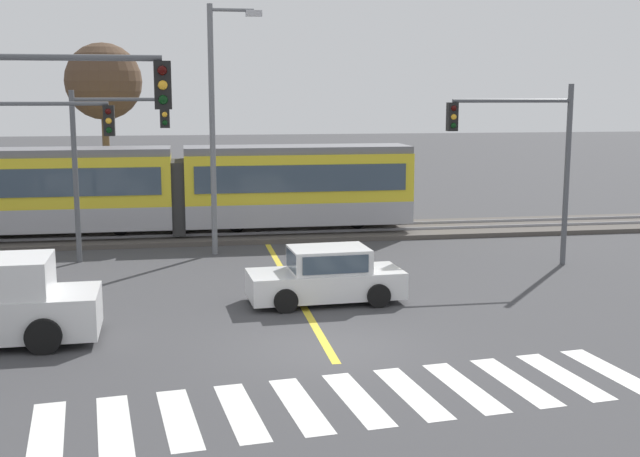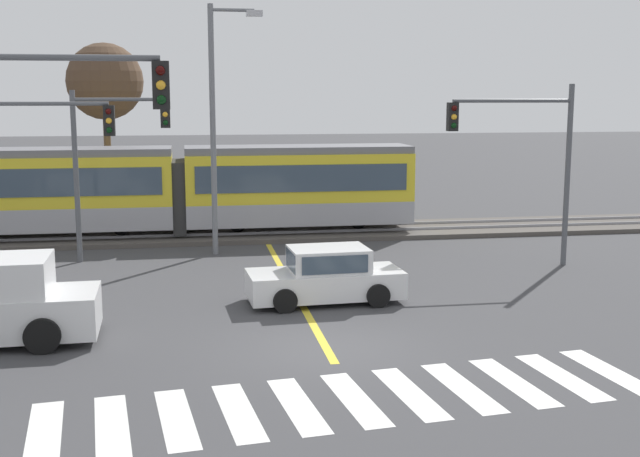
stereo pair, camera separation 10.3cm
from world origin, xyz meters
TOP-DOWN VIEW (x-y plane):
  - ground_plane at (0.00, 0.00)m, footprint 200.00×200.00m
  - track_bed at (0.00, 14.85)m, footprint 120.00×4.00m
  - rail_near at (0.00, 14.13)m, footprint 120.00×0.08m
  - rail_far at (0.00, 15.57)m, footprint 120.00×0.08m
  - light_rail_tram at (-3.31, 14.84)m, footprint 18.50×2.64m
  - crosswalk_stripe_0 at (-5.46, -3.75)m, footprint 0.87×2.85m
  - crosswalk_stripe_1 at (-4.37, -3.62)m, footprint 0.87×2.85m
  - crosswalk_stripe_2 at (-3.28, -3.50)m, footprint 0.87×2.85m
  - crosswalk_stripe_3 at (-2.19, -3.37)m, footprint 0.87×2.85m
  - crosswalk_stripe_4 at (-1.09, -3.25)m, footprint 0.87×2.85m
  - crosswalk_stripe_5 at (0.00, -3.12)m, footprint 0.87×2.85m
  - crosswalk_stripe_6 at (1.09, -3.00)m, footprint 0.87×2.85m
  - crosswalk_stripe_7 at (2.19, -2.87)m, footprint 0.87×2.85m
  - crosswalk_stripe_8 at (3.28, -2.75)m, footprint 0.87×2.85m
  - crosswalk_stripe_9 at (4.37, -2.62)m, footprint 0.87×2.85m
  - crosswalk_stripe_10 at (5.46, -2.50)m, footprint 0.87×2.85m
  - lane_centre_line at (0.00, 5.86)m, footprint 0.20×13.97m
  - sedan_crossing at (0.68, 4.00)m, footprint 4.29×2.09m
  - traffic_light_mid_right at (7.92, 7.53)m, footprint 4.25×0.38m
  - traffic_light_mid_left at (-7.73, 7.57)m, footprint 4.25×0.38m
  - traffic_light_near_left at (-5.73, -1.40)m, footprint 3.75×0.38m
  - traffic_light_far_left at (-5.56, 10.67)m, footprint 3.25×0.38m
  - street_lamp_centre at (-1.89, 11.37)m, footprint 1.88×0.28m
  - bare_tree_west at (-6.52, 20.58)m, footprint 3.42×3.42m

SIDE VIEW (x-z plane):
  - ground_plane at x=0.00m, z-range 0.00..0.00m
  - lane_centre_line at x=0.00m, z-range 0.00..0.01m
  - crosswalk_stripe_0 at x=-5.46m, z-range 0.00..0.01m
  - crosswalk_stripe_1 at x=-4.37m, z-range 0.00..0.01m
  - crosswalk_stripe_2 at x=-3.28m, z-range 0.00..0.01m
  - crosswalk_stripe_3 at x=-2.19m, z-range 0.00..0.01m
  - crosswalk_stripe_4 at x=-1.09m, z-range 0.00..0.01m
  - crosswalk_stripe_5 at x=0.00m, z-range 0.00..0.01m
  - crosswalk_stripe_6 at x=1.09m, z-range 0.00..0.01m
  - crosswalk_stripe_7 at x=2.19m, z-range 0.00..0.01m
  - crosswalk_stripe_8 at x=3.28m, z-range 0.00..0.01m
  - crosswalk_stripe_9 at x=4.37m, z-range 0.00..0.01m
  - crosswalk_stripe_10 at x=5.46m, z-range 0.00..0.01m
  - track_bed at x=0.00m, z-range 0.00..0.18m
  - rail_near at x=0.00m, z-range 0.18..0.28m
  - rail_far at x=0.00m, z-range 0.18..0.28m
  - sedan_crossing at x=0.68m, z-range -0.06..1.46m
  - light_rail_tram at x=-3.31m, z-range 0.33..3.76m
  - traffic_light_far_left at x=-5.56m, z-range 0.96..6.74m
  - traffic_light_mid_left at x=-7.73m, z-range 0.98..6.76m
  - traffic_light_mid_right at x=7.92m, z-range 0.95..6.92m
  - traffic_light_near_left at x=-5.73m, z-range 1.08..7.71m
  - street_lamp_centre at x=-1.89m, z-range 0.54..9.24m
  - bare_tree_west at x=-6.52m, z-range 2.21..10.15m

